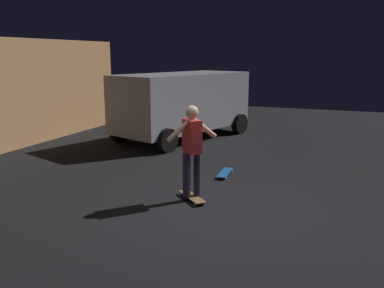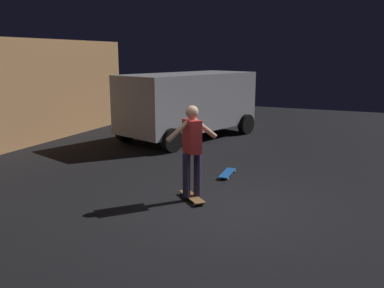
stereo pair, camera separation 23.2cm
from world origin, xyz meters
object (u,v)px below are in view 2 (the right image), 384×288
parked_van (189,101)px  skateboard_ridden (192,197)px  skater (192,145)px  skateboard_spare (227,173)px

parked_van → skateboard_ridden: bearing=-155.6°
parked_van → skater: 5.68m
skateboard_ridden → skateboard_spare: size_ratio=0.90×
parked_van → skater: (-5.17, -2.35, -0.12)m
skateboard_spare → skater: size_ratio=0.47×
parked_van → skateboard_spare: bearing=-144.7°
parked_van → skateboard_spare: 4.40m
parked_van → skateboard_ridden: 5.79m
skateboard_spare → skater: (-1.70, 0.11, 0.98)m
parked_van → skateboard_ridden: (-5.17, -2.35, -1.11)m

